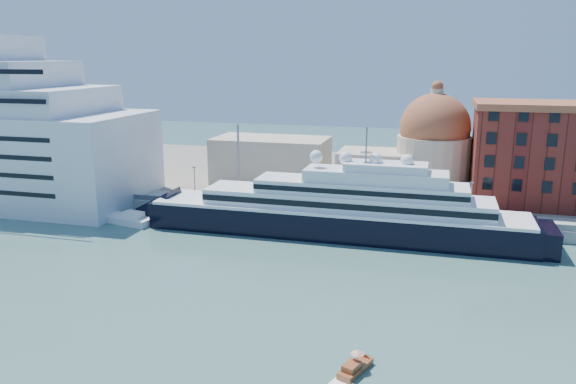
% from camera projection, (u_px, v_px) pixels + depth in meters
% --- Properties ---
extents(ground, '(400.00, 400.00, 0.00)m').
position_uv_depth(ground, '(285.00, 274.00, 92.73)').
color(ground, '#355D59').
rests_on(ground, ground).
extents(quay, '(180.00, 10.00, 2.50)m').
position_uv_depth(quay, '(326.00, 213.00, 124.31)').
color(quay, gray).
rests_on(quay, ground).
extents(land, '(260.00, 72.00, 2.00)m').
position_uv_depth(land, '(354.00, 177.00, 162.79)').
color(land, slate).
rests_on(land, ground).
extents(quay_fence, '(180.00, 0.10, 1.20)m').
position_uv_depth(quay_fence, '(322.00, 210.00, 119.65)').
color(quay_fence, slate).
rests_on(quay_fence, quay).
extents(superyacht, '(86.06, 11.93, 25.72)m').
position_uv_depth(superyacht, '(323.00, 213.00, 112.82)').
color(superyacht, black).
rests_on(superyacht, ground).
extents(service_barge, '(13.66, 7.01, 2.93)m').
position_uv_depth(service_barge, '(127.00, 219.00, 121.07)').
color(service_barge, white).
rests_on(service_barge, ground).
extents(water_taxi, '(3.63, 5.72, 2.58)m').
position_uv_depth(water_taxi, '(355.00, 367.00, 63.86)').
color(water_taxi, brown).
rests_on(water_taxi, ground).
extents(warehouse, '(43.00, 19.00, 23.25)m').
position_uv_depth(warehouse, '(572.00, 155.00, 124.87)').
color(warehouse, maroon).
rests_on(warehouse, land).
extents(church, '(66.00, 18.00, 25.50)m').
position_uv_depth(church, '(370.00, 154.00, 142.62)').
color(church, beige).
rests_on(church, land).
extents(lamp_posts, '(120.80, 2.40, 18.00)m').
position_uv_depth(lamp_posts, '(269.00, 174.00, 123.91)').
color(lamp_posts, slate).
rests_on(lamp_posts, quay).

